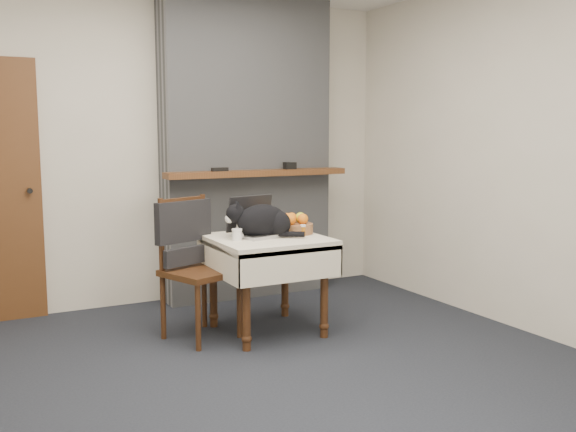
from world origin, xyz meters
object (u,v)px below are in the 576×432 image
at_px(cat, 263,221).
at_px(fruit_basket, 295,225).
at_px(cream_jar, 237,235).
at_px(laptop, 257,226).
at_px(pill_bottle, 303,230).
at_px(side_table, 267,252).
at_px(chair, 191,248).

distance_m(cat, fruit_basket, 0.29).
xyz_separation_m(cat, fruit_basket, (0.28, 0.04, -0.06)).
bearing_deg(cream_jar, cat, 9.51).
relative_size(cream_jar, fruit_basket, 0.31).
relative_size(laptop, cream_jar, 5.54).
height_order(laptop, cream_jar, laptop).
xyz_separation_m(laptop, cat, (-0.00, -0.10, 0.05)).
distance_m(laptop, cream_jar, 0.26).
distance_m(cream_jar, pill_bottle, 0.50).
relative_size(side_table, pill_bottle, 9.40).
distance_m(cream_jar, chair, 0.35).
distance_m(laptop, chair, 0.51).
bearing_deg(laptop, pill_bottle, -47.02).
bearing_deg(laptop, chair, 157.49).
bearing_deg(cat, side_table, 9.54).
bearing_deg(chair, cream_jar, -59.73).
bearing_deg(cream_jar, laptop, 31.89).
height_order(side_table, fruit_basket, fruit_basket).
height_order(cat, chair, chair).
height_order(cat, cream_jar, cat).
xyz_separation_m(cream_jar, chair, (-0.26, 0.21, -0.11)).
distance_m(fruit_basket, chair, 0.78).
xyz_separation_m(cat, cream_jar, (-0.22, -0.04, -0.08)).
distance_m(side_table, cream_jar, 0.29).
xyz_separation_m(cat, pill_bottle, (0.28, -0.08, -0.07)).
relative_size(pill_bottle, fruit_basket, 0.31).
relative_size(side_table, fruit_basket, 2.94).
distance_m(side_table, pill_bottle, 0.30).
xyz_separation_m(side_table, pill_bottle, (0.25, -0.08, 0.16)).
bearing_deg(side_table, cream_jar, -172.25).
bearing_deg(cat, chair, 173.82).
height_order(side_table, laptop, laptop).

